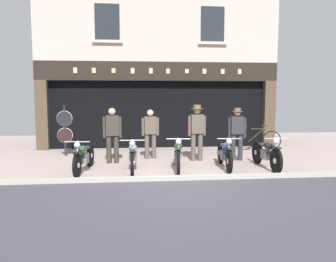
# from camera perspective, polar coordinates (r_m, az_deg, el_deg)

# --- Properties ---
(ground) EXTENTS (21.18, 22.00, 0.18)m
(ground) POSITION_cam_1_polar(r_m,az_deg,el_deg) (7.18, 2.24, -10.62)
(ground) COLOR #A4928B
(shop_facade) EXTENTS (9.48, 4.42, 6.29)m
(shop_facade) POSITION_cam_1_polar(r_m,az_deg,el_deg) (14.85, -2.02, 4.74)
(shop_facade) COLOR black
(shop_facade) RESTS_ON ground
(motorcycle_left) EXTENTS (0.62, 1.98, 0.90)m
(motorcycle_left) POSITION_cam_1_polar(r_m,az_deg,el_deg) (9.26, -14.03, -4.17)
(motorcycle_left) COLOR black
(motorcycle_left) RESTS_ON ground
(motorcycle_center_left) EXTENTS (0.62, 2.07, 0.92)m
(motorcycle_center_left) POSITION_cam_1_polar(r_m,az_deg,el_deg) (9.17, -5.93, -4.04)
(motorcycle_center_left) COLOR black
(motorcycle_center_left) RESTS_ON ground
(motorcycle_center) EXTENTS (0.62, 1.97, 0.94)m
(motorcycle_center) POSITION_cam_1_polar(r_m,az_deg,el_deg) (9.27, 1.71, -3.85)
(motorcycle_center) COLOR black
(motorcycle_center) RESTS_ON ground
(motorcycle_center_right) EXTENTS (0.62, 1.96, 0.92)m
(motorcycle_center_right) POSITION_cam_1_polar(r_m,az_deg,el_deg) (9.55, 9.57, -3.71)
(motorcycle_center_right) COLOR black
(motorcycle_center_right) RESTS_ON ground
(motorcycle_right) EXTENTS (0.62, 2.01, 0.93)m
(motorcycle_right) POSITION_cam_1_polar(r_m,az_deg,el_deg) (9.78, 16.27, -3.59)
(motorcycle_right) COLOR black
(motorcycle_right) RESTS_ON ground
(salesman_left) EXTENTS (0.56, 0.27, 1.66)m
(salesman_left) POSITION_cam_1_polar(r_m,az_deg,el_deg) (10.22, -9.39, -0.29)
(salesman_left) COLOR #38332D
(salesman_left) RESTS_ON ground
(shopkeeper_center) EXTENTS (0.56, 0.26, 1.58)m
(shopkeeper_center) POSITION_cam_1_polar(r_m,az_deg,el_deg) (10.81, -3.00, -0.12)
(shopkeeper_center) COLOR brown
(shopkeeper_center) RESTS_ON ground
(salesman_right) EXTENTS (0.56, 0.37, 1.74)m
(salesman_right) POSITION_cam_1_polar(r_m,az_deg,el_deg) (10.49, 4.91, 0.26)
(salesman_right) COLOR brown
(salesman_right) RESTS_ON ground
(assistant_far_right) EXTENTS (0.56, 0.33, 1.64)m
(assistant_far_right) POSITION_cam_1_polar(r_m,az_deg,el_deg) (10.74, 11.58, -0.10)
(assistant_far_right) COLOR #2D2D33
(assistant_far_right) RESTS_ON ground
(tyre_sign_pole) EXTENTS (0.52, 0.06, 1.71)m
(tyre_sign_pole) POSITION_cam_1_polar(r_m,az_deg,el_deg) (11.82, -17.03, 0.57)
(tyre_sign_pole) COLOR #232328
(tyre_sign_pole) RESTS_ON ground
(advert_board_near) EXTENTS (0.75, 0.03, 1.00)m
(advert_board_near) POSITION_cam_1_polar(r_m,az_deg,el_deg) (13.51, 6.47, 5.11)
(advert_board_near) COLOR silver
(advert_board_far) EXTENTS (0.81, 0.03, 0.94)m
(advert_board_far) POSITION_cam_1_polar(r_m,az_deg,el_deg) (13.76, 10.64, 5.21)
(advert_board_far) COLOR beige
(leaning_bicycle) EXTENTS (1.75, 0.50, 0.95)m
(leaning_bicycle) POSITION_cam_1_polar(r_m,az_deg,el_deg) (13.15, 15.00, -1.39)
(leaning_bicycle) COLOR black
(leaning_bicycle) RESTS_ON ground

